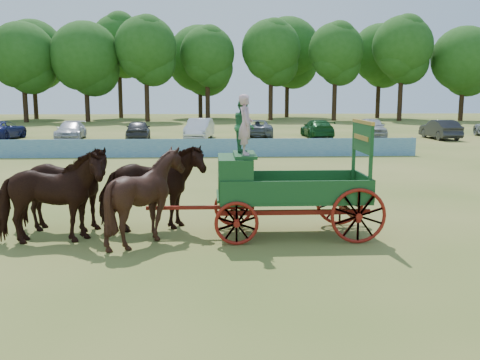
% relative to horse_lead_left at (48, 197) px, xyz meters
% --- Properties ---
extents(ground, '(160.00, 160.00, 0.00)m').
position_rel_horse_lead_left_xyz_m(ground, '(3.98, -0.26, -1.16)').
color(ground, '#9C8C46').
rests_on(ground, ground).
extents(horse_lead_left, '(2.89, 1.58, 2.33)m').
position_rel_horse_lead_left_xyz_m(horse_lead_left, '(0.00, 0.00, 0.00)').
color(horse_lead_left, black).
rests_on(horse_lead_left, ground).
extents(horse_lead_right, '(2.86, 1.49, 2.33)m').
position_rel_horse_lead_left_xyz_m(horse_lead_right, '(0.00, 1.10, 0.00)').
color(horse_lead_right, black).
rests_on(horse_lead_right, ground).
extents(horse_wheel_left, '(2.41, 2.22, 2.33)m').
position_rel_horse_lead_left_xyz_m(horse_wheel_left, '(2.40, 0.00, 0.00)').
color(horse_wheel_left, black).
rests_on(horse_wheel_left, ground).
extents(horse_wheel_right, '(2.98, 1.89, 2.33)m').
position_rel_horse_lead_left_xyz_m(horse_wheel_right, '(2.40, 1.10, 0.00)').
color(horse_wheel_right, black).
rests_on(horse_wheel_right, ground).
extents(farm_dray, '(5.99, 2.00, 3.65)m').
position_rel_horse_lead_left_xyz_m(farm_dray, '(5.39, 0.56, 0.39)').
color(farm_dray, maroon).
rests_on(farm_dray, ground).
extents(sponsor_banner, '(26.00, 0.08, 1.05)m').
position_rel_horse_lead_left_xyz_m(sponsor_banner, '(2.98, 17.74, -0.64)').
color(sponsor_banner, '#1B5F96').
rests_on(sponsor_banner, ground).
extents(parked_cars, '(56.64, 7.12, 1.64)m').
position_rel_horse_lead_left_xyz_m(parked_cars, '(6.11, 30.02, -0.41)').
color(parked_cars, silver).
rests_on(parked_cars, ground).
extents(treeline, '(91.69, 22.76, 14.69)m').
position_rel_horse_lead_left_xyz_m(treeline, '(-1.52, 59.72, 8.05)').
color(treeline, '#382314').
rests_on(treeline, ground).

